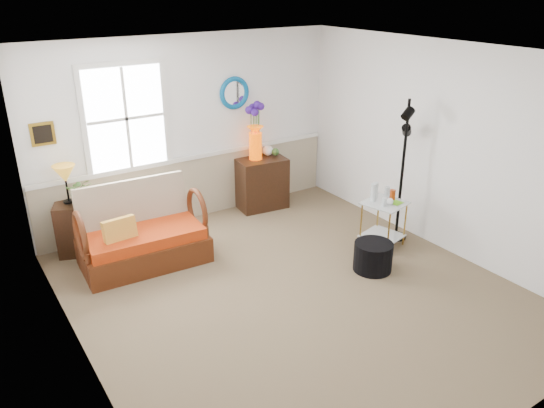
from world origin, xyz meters
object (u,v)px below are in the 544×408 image
side_table (383,224)px  ottoman (373,257)px  cabinet (262,183)px  floor_lamp (402,172)px  lamp_stand (73,229)px  loveseat (142,227)px

side_table → ottoman: (-0.55, -0.41, -0.13)m
cabinet → ottoman: cabinet is taller
floor_lamp → lamp_stand: bearing=142.8°
ottoman → side_table: bearing=36.6°
loveseat → side_table: loveseat is taller
cabinet → loveseat: bearing=-155.9°
loveseat → side_table: bearing=-21.6°
loveseat → lamp_stand: loveseat is taller
cabinet → ottoman: (0.09, -2.36, -0.21)m
loveseat → side_table: size_ratio=2.43×
cabinet → ottoman: 2.37m
floor_lamp → ottoman: 1.25m
loveseat → floor_lamp: floor_lamp is taller
side_table → floor_lamp: (0.33, 0.06, 0.64)m
lamp_stand → cabinet: size_ratio=0.88×
side_table → ottoman: side_table is taller
lamp_stand → side_table: size_ratio=1.11×
floor_lamp → cabinet: bearing=107.2°
lamp_stand → floor_lamp: 4.27m
lamp_stand → cabinet: cabinet is taller
ottoman → cabinet: bearing=92.1°
loveseat → cabinet: 2.24m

